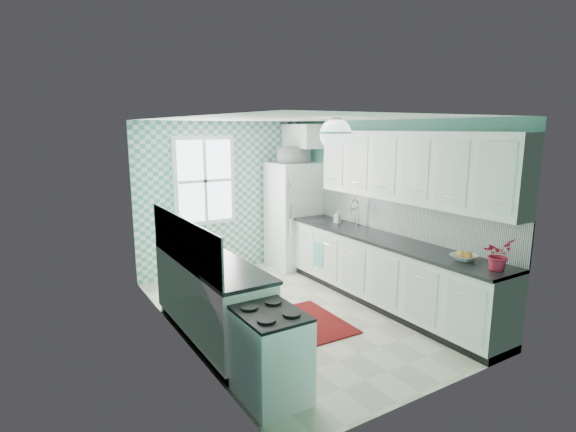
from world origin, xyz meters
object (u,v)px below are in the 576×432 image
sink (349,228)px  potted_plant (498,254)px  stove (270,354)px  fridge (294,215)px  ceiling_light (336,134)px  fruit_bowl (464,257)px  microwave (294,155)px

sink → potted_plant: 2.42m
stove → fridge: bearing=54.9°
ceiling_light → sink: ceiling_light is taller
fruit_bowl → potted_plant: (0.00, -0.39, 0.13)m
fridge → microwave: microwave is taller
sink → fruit_bowl: (-0.00, -2.02, 0.04)m
stove → fruit_bowl: 2.47m
sink → microwave: 1.72m
fruit_bowl → potted_plant: potted_plant is taller
ceiling_light → microwave: (1.11, 2.58, -0.38)m
fridge → microwave: size_ratio=3.79×
sink → stove: bearing=-145.3°
fridge → potted_plant: fridge is taller
stove → microwave: (2.31, 3.25, 1.52)m
fridge → fruit_bowl: size_ratio=6.54×
fridge → sink: size_ratio=3.40×
sink → potted_plant: sink is taller
fridge → sink: fridge is taller
fruit_bowl → microwave: 3.54m
stove → fruit_bowl: (2.40, -0.15, 0.55)m
ceiling_light → fridge: size_ratio=0.19×
ceiling_light → sink: bearing=44.8°
fridge → potted_plant: 3.80m
ceiling_light → potted_plant: 2.10m
ceiling_light → sink: 2.19m
sink → fridge: bearing=90.7°
stove → fruit_bowl: bearing=-3.2°
stove → potted_plant: (2.40, -0.54, 0.68)m
fridge → stove: size_ratio=2.26×
stove → microwave: microwave is taller
potted_plant → microwave: bearing=91.4°
ceiling_light → fridge: (1.11, 2.58, -1.42)m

